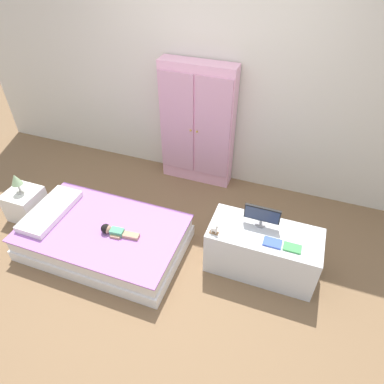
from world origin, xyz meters
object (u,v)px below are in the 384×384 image
table_lamp (16,180)px  book_blue (272,243)px  tv_stand (262,251)px  tv_monitor (262,215)px  wardrobe (197,126)px  nightstand (26,204)px  book_green (292,248)px  bed (104,237)px  doll (113,231)px  rocking_horse_toy (215,229)px

table_lamp → book_blue: (2.73, 0.06, -0.01)m
tv_stand → tv_monitor: (-0.07, 0.08, 0.37)m
table_lamp → wardrobe: (1.58, 1.35, 0.25)m
nightstand → tv_stand: bearing=3.6°
wardrobe → book_green: wardrobe is taller
bed → doll: (0.15, -0.03, 0.18)m
bed → book_green: size_ratio=10.56×
wardrobe → book_green: bearing=-44.3°
bed → tv_stand: 1.60m
doll → wardrobe: 1.60m
tv_stand → book_green: size_ratio=6.68×
wardrobe → tv_monitor: size_ratio=4.63×
nightstand → rocking_horse_toy: 2.25m
tv_monitor → book_blue: 0.26m
bed → doll: bearing=-12.4°
bed → table_lamp: table_lamp is taller
book_blue → book_green: same height
wardrobe → book_blue: wardrobe is taller
nightstand → wardrobe: (1.58, 1.35, 0.59)m
table_lamp → wardrobe: bearing=40.6°
tv_monitor → book_blue: tv_monitor is taller
tv_stand → rocking_horse_toy: 0.55m
doll → tv_stand: size_ratio=0.38×
doll → book_blue: 1.52m
book_blue → book_green: size_ratio=1.04×
table_lamp → wardrobe: 2.10m
nightstand → table_lamp: (0.00, 0.00, 0.34)m
tv_stand → book_green: book_green is taller
book_green → book_blue: bearing=180.0°
table_lamp → rocking_horse_toy: rocking_horse_toy is taller
wardrobe → book_green: (1.32, -1.29, -0.26)m
table_lamp → book_blue: table_lamp is taller
table_lamp → book_green: 2.91m
doll → nightstand: bearing=173.0°
nightstand → rocking_horse_toy: bearing=0.1°
doll → book_green: 1.69m
bed → tv_monitor: 1.62m
nightstand → tv_stand: (2.66, 0.17, 0.08)m
nightstand → table_lamp: table_lamp is taller
bed → rocking_horse_toy: rocking_horse_toy is taller
nightstand → book_green: size_ratio=2.29×
tv_stand → book_blue: (0.08, -0.11, 0.26)m
book_green → wardrobe: bearing=135.7°
book_blue → book_green: 0.17m
bed → doll: doll is taller
wardrobe → book_blue: size_ratio=9.52×
wardrobe → bed: bearing=-108.5°
wardrobe → rocking_horse_toy: wardrobe is taller
nightstand → rocking_horse_toy: rocking_horse_toy is taller
book_blue → book_green: bearing=0.0°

